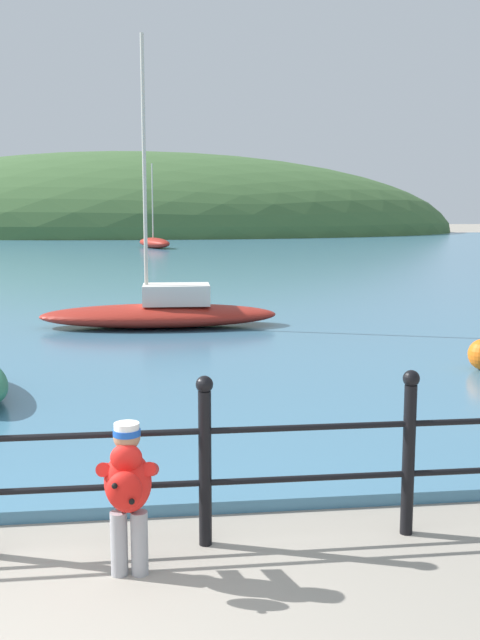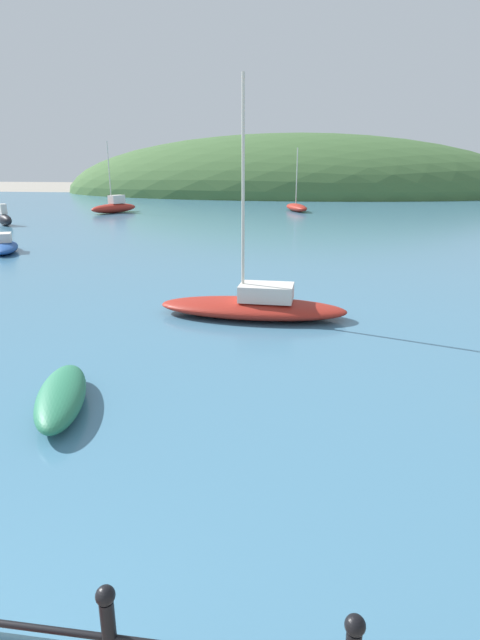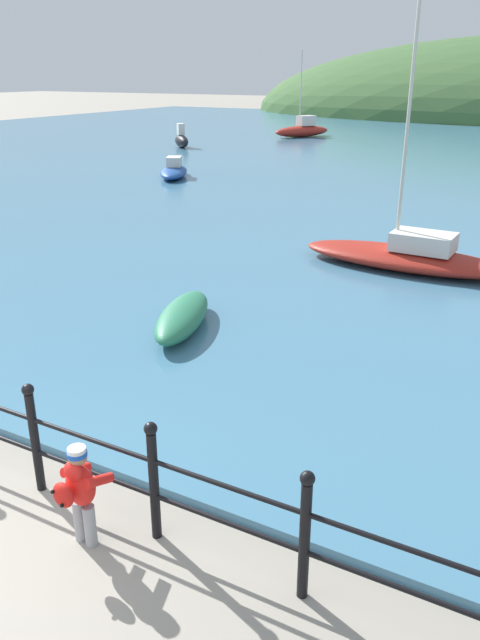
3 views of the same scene
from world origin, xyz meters
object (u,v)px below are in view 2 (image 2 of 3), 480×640
Objects in this scene: boat_green_fishing at (61,396)px; boat_far_left at (114,207)px; boat_mid_harbor at (5,246)px; boat_blue_hull at (5,219)px; boat_white_sailboat at (254,305)px; boat_far_right at (296,207)px.

boat_green_fishing is 32.00m from boat_far_left.
boat_blue_hull reaches higher than boat_mid_harbor.
boat_white_sailboat is 28.29m from boat_far_left.
boat_white_sailboat is at bearing -34.34° from boat_mid_harbor.
boat_white_sailboat is 2.30× the size of boat_green_fishing.
boat_white_sailboat is at bearing -62.01° from boat_far_left.
boat_mid_harbor is 17.45m from boat_far_left.
boat_far_left is at bearing 68.14° from boat_blue_hull.
boat_white_sailboat is at bearing -90.34° from boat_far_right.
boat_mid_harbor is at bearing 124.96° from boat_green_fishing.
boat_far_right reaches higher than boat_blue_hull.
boat_far_right is 23.43m from boat_mid_harbor.
boat_blue_hull is 0.81× the size of boat_green_fishing.
boat_blue_hull is at bearing 123.83° from boat_green_fishing.
boat_mid_harbor is 1.56× the size of boat_blue_hull.
boat_blue_hull is (-5.51, 8.77, 0.15)m from boat_mid_harbor.
boat_blue_hull is (-16.88, -11.71, 0.10)m from boat_far_right.
boat_white_sailboat reaches higher than boat_blue_hull.
boat_far_left is (-10.98, 30.06, 0.22)m from boat_green_fishing.
boat_far_left reaches higher than boat_mid_harbor.
boat_green_fishing is at bearing -69.94° from boat_far_left.
boat_mid_harbor is 15.53m from boat_green_fishing.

